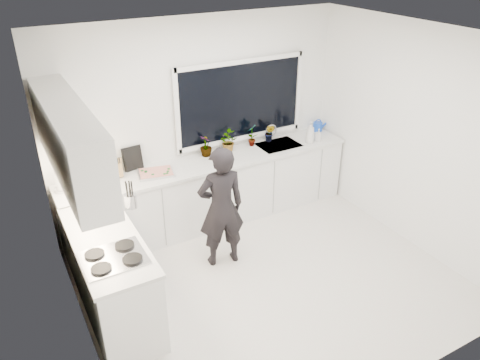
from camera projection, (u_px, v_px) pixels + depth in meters
floor at (269, 280)px, 5.39m from camera, size 4.00×3.50×0.02m
wall_back at (200, 122)px, 6.12m from camera, size 4.00×0.02×2.70m
wall_left at (69, 229)px, 3.89m from camera, size 0.02×3.50×2.70m
wall_right at (413, 138)px, 5.63m from camera, size 0.02×3.50×2.70m
ceiling at (277, 38)px, 4.13m from camera, size 4.00×3.50×0.02m
window at (241, 101)px, 6.26m from camera, size 1.80×0.02×1.00m
base_cabinets_back at (212, 192)px, 6.30m from camera, size 3.92×0.58×0.88m
base_cabinets_left at (112, 278)px, 4.73m from camera, size 0.58×1.60×0.88m
countertop_back at (211, 162)px, 6.08m from camera, size 3.94×0.62×0.04m
countertop_left at (106, 240)px, 4.52m from camera, size 0.62×1.60×0.04m
upper_cabinets at (69, 140)px, 4.30m from camera, size 0.34×2.10×0.70m
sink at (278, 148)px, 6.56m from camera, size 0.58×0.42×0.14m
faucet at (271, 133)px, 6.64m from camera, size 0.03×0.03×0.22m
stovetop at (113, 257)px, 4.22m from camera, size 0.56×0.48×0.03m
person at (221, 208)px, 5.35m from camera, size 0.60×0.44×1.50m
pizza_tray at (156, 173)px, 5.72m from camera, size 0.49×0.40×0.03m
pizza at (156, 172)px, 5.71m from camera, size 0.44×0.36×0.01m
watering_can at (318, 127)px, 6.97m from camera, size 0.15×0.15×0.13m
paper_towel_roll at (60, 181)px, 5.30m from camera, size 0.12×0.12×0.26m
knife_block at (117, 168)px, 5.62m from camera, size 0.15×0.12×0.22m
utensil_crock at (131, 201)px, 4.99m from camera, size 0.17×0.17×0.16m
picture_frame_large at (132, 159)px, 5.79m from camera, size 0.22×0.08×0.28m
picture_frame_small at (132, 158)px, 5.78m from camera, size 0.25×0.04×0.30m
herb_plants at (233, 140)px, 6.32m from camera, size 1.18×0.26×0.32m
soap_bottles at (312, 133)px, 6.55m from camera, size 0.29×0.16×0.31m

